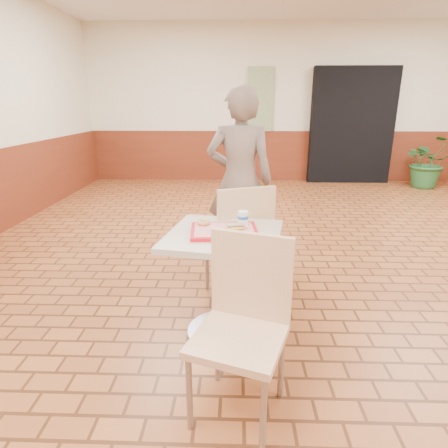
{
  "coord_description": "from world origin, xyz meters",
  "views": [
    {
      "loc": [
        -1.05,
        -2.76,
        1.54
      ],
      "look_at": [
        -1.13,
        -0.5,
        0.81
      ],
      "focal_mm": 30.0,
      "sensor_mm": 36.0,
      "label": 1
    }
  ],
  "objects_px": {
    "paper_cup": "(243,218)",
    "long_john_donut": "(235,227)",
    "chair_main_back": "(240,239)",
    "potted_plant": "(429,162)",
    "ring_donut": "(203,222)",
    "chair_main_front": "(243,317)",
    "serving_tray": "(224,231)",
    "customer": "(240,181)",
    "main_table": "(224,268)"
  },
  "relations": [
    {
      "from": "paper_cup",
      "to": "long_john_donut",
      "type": "bearing_deg",
      "value": -112.86
    },
    {
      "from": "chair_main_back",
      "to": "long_john_donut",
      "type": "bearing_deg",
      "value": 64.44
    },
    {
      "from": "paper_cup",
      "to": "potted_plant",
      "type": "xyz_separation_m",
      "value": [
        3.56,
        4.79,
        -0.33
      ]
    },
    {
      "from": "ring_donut",
      "to": "paper_cup",
      "type": "height_order",
      "value": "paper_cup"
    },
    {
      "from": "chair_main_front",
      "to": "paper_cup",
      "type": "xyz_separation_m",
      "value": [
        0.0,
        0.73,
        0.3
      ]
    },
    {
      "from": "chair_main_back",
      "to": "serving_tray",
      "type": "distance_m",
      "value": 0.52
    },
    {
      "from": "chair_main_front",
      "to": "customer",
      "type": "distance_m",
      "value": 1.83
    },
    {
      "from": "serving_tray",
      "to": "paper_cup",
      "type": "xyz_separation_m",
      "value": [
        0.12,
        0.1,
        0.06
      ]
    },
    {
      "from": "chair_main_front",
      "to": "potted_plant",
      "type": "distance_m",
      "value": 6.57
    },
    {
      "from": "customer",
      "to": "potted_plant",
      "type": "distance_m",
      "value": 5.17
    },
    {
      "from": "customer",
      "to": "long_john_donut",
      "type": "bearing_deg",
      "value": 90.87
    },
    {
      "from": "serving_tray",
      "to": "ring_donut",
      "type": "height_order",
      "value": "ring_donut"
    },
    {
      "from": "paper_cup",
      "to": "potted_plant",
      "type": "height_order",
      "value": "potted_plant"
    },
    {
      "from": "main_table",
      "to": "chair_main_front",
      "type": "height_order",
      "value": "chair_main_front"
    },
    {
      "from": "customer",
      "to": "paper_cup",
      "type": "relative_size",
      "value": 18.83
    },
    {
      "from": "chair_main_back",
      "to": "serving_tray",
      "type": "height_order",
      "value": "chair_main_back"
    },
    {
      "from": "main_table",
      "to": "customer",
      "type": "bearing_deg",
      "value": 84.79
    },
    {
      "from": "chair_main_front",
      "to": "ring_donut",
      "type": "xyz_separation_m",
      "value": [
        -0.26,
        0.72,
        0.27
      ]
    },
    {
      "from": "serving_tray",
      "to": "paper_cup",
      "type": "bearing_deg",
      "value": 40.01
    },
    {
      "from": "chair_main_front",
      "to": "ring_donut",
      "type": "bearing_deg",
      "value": 128.73
    },
    {
      "from": "ring_donut",
      "to": "long_john_donut",
      "type": "distance_m",
      "value": 0.24
    },
    {
      "from": "ring_donut",
      "to": "long_john_donut",
      "type": "bearing_deg",
      "value": -28.3
    },
    {
      "from": "customer",
      "to": "long_john_donut",
      "type": "xyz_separation_m",
      "value": [
        -0.04,
        -1.2,
        -0.06
      ]
    },
    {
      "from": "serving_tray",
      "to": "ring_donut",
      "type": "distance_m",
      "value": 0.17
    },
    {
      "from": "paper_cup",
      "to": "chair_main_front",
      "type": "bearing_deg",
      "value": -90.27
    },
    {
      "from": "chair_main_back",
      "to": "ring_donut",
      "type": "relative_size",
      "value": 10.66
    },
    {
      "from": "chair_main_back",
      "to": "potted_plant",
      "type": "height_order",
      "value": "potted_plant"
    },
    {
      "from": "serving_tray",
      "to": "long_john_donut",
      "type": "xyz_separation_m",
      "value": [
        0.07,
        -0.02,
        0.03
      ]
    },
    {
      "from": "ring_donut",
      "to": "main_table",
      "type": "bearing_deg",
      "value": -33.38
    },
    {
      "from": "potted_plant",
      "to": "ring_donut",
      "type": "bearing_deg",
      "value": -128.51
    },
    {
      "from": "ring_donut",
      "to": "paper_cup",
      "type": "relative_size",
      "value": 1.01
    },
    {
      "from": "chair_main_front",
      "to": "potted_plant",
      "type": "height_order",
      "value": "potted_plant"
    },
    {
      "from": "chair_main_back",
      "to": "long_john_donut",
      "type": "xyz_separation_m",
      "value": [
        -0.04,
        -0.48,
        0.25
      ]
    },
    {
      "from": "chair_main_back",
      "to": "customer",
      "type": "distance_m",
      "value": 0.78
    },
    {
      "from": "chair_main_back",
      "to": "paper_cup",
      "type": "bearing_deg",
      "value": 71.1
    },
    {
      "from": "potted_plant",
      "to": "customer",
      "type": "bearing_deg",
      "value": -133.88
    },
    {
      "from": "chair_main_front",
      "to": "paper_cup",
      "type": "distance_m",
      "value": 0.79
    },
    {
      "from": "chair_main_front",
      "to": "serving_tray",
      "type": "xyz_separation_m",
      "value": [
        -0.12,
        0.62,
        0.24
      ]
    },
    {
      "from": "customer",
      "to": "ring_donut",
      "type": "relative_size",
      "value": 18.7
    },
    {
      "from": "serving_tray",
      "to": "potted_plant",
      "type": "relative_size",
      "value": 0.43
    },
    {
      "from": "chair_main_front",
      "to": "chair_main_back",
      "type": "relative_size",
      "value": 0.96
    },
    {
      "from": "serving_tray",
      "to": "potted_plant",
      "type": "height_order",
      "value": "potted_plant"
    },
    {
      "from": "customer",
      "to": "potted_plant",
      "type": "relative_size",
      "value": 1.73
    },
    {
      "from": "potted_plant",
      "to": "serving_tray",
      "type": "bearing_deg",
      "value": -126.95
    },
    {
      "from": "customer",
      "to": "serving_tray",
      "type": "bearing_deg",
      "value": 87.45
    },
    {
      "from": "chair_main_front",
      "to": "ring_donut",
      "type": "distance_m",
      "value": 0.81
    },
    {
      "from": "ring_donut",
      "to": "paper_cup",
      "type": "distance_m",
      "value": 0.26
    },
    {
      "from": "customer",
      "to": "long_john_donut",
      "type": "distance_m",
      "value": 1.2
    },
    {
      "from": "ring_donut",
      "to": "serving_tray",
      "type": "bearing_deg",
      "value": -33.38
    },
    {
      "from": "main_table",
      "to": "long_john_donut",
      "type": "xyz_separation_m",
      "value": [
        0.07,
        -0.02,
        0.29
      ]
    }
  ]
}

